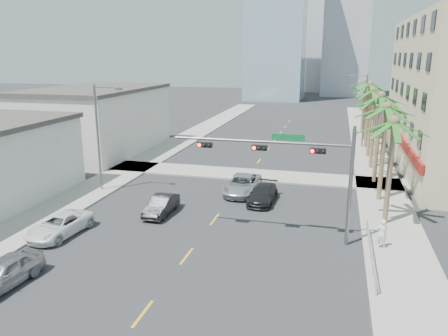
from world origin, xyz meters
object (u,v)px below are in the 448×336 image
(traffic_signal_mast, at_px, (297,162))
(pedestrian, at_px, (382,233))
(car_lane_left, at_px, (161,205))
(car_lane_center, at_px, (242,185))
(car_parked_far, at_px, (60,225))
(car_lane_right, at_px, (263,194))
(car_parked_near, at_px, (4,272))

(traffic_signal_mast, height_order, pedestrian, traffic_signal_mast)
(car_lane_left, height_order, car_lane_center, car_lane_center)
(traffic_signal_mast, distance_m, car_parked_far, 15.70)
(traffic_signal_mast, xyz_separation_m, car_lane_right, (-3.10, 6.58, -4.40))
(traffic_signal_mast, relative_size, car_parked_near, 2.51)
(pedestrian, bearing_deg, car_lane_left, -24.37)
(traffic_signal_mast, relative_size, car_lane_right, 2.43)
(car_parked_far, bearing_deg, traffic_signal_mast, 17.77)
(car_lane_left, bearing_deg, car_lane_right, 33.38)
(car_parked_far, bearing_deg, pedestrian, 14.26)
(car_lane_right, bearing_deg, pedestrian, -36.87)
(car_parked_far, relative_size, pedestrian, 2.72)
(car_parked_near, height_order, car_lane_right, car_parked_near)
(pedestrian, bearing_deg, car_lane_center, -55.45)
(car_parked_far, distance_m, car_lane_right, 15.15)
(car_lane_center, height_order, pedestrian, pedestrian)
(car_parked_near, xyz_separation_m, car_lane_right, (10.48, 16.01, -0.09))
(car_lane_left, xyz_separation_m, car_lane_right, (6.76, 4.44, -0.01))
(traffic_signal_mast, height_order, car_lane_center, traffic_signal_mast)
(traffic_signal_mast, height_order, car_lane_left, traffic_signal_mast)
(car_lane_left, xyz_separation_m, car_lane_center, (4.71, 6.32, 0.08))
(car_parked_far, xyz_separation_m, car_lane_right, (11.65, 9.68, -0.01))
(car_parked_far, height_order, car_lane_left, car_lane_left)
(car_parked_near, distance_m, car_lane_center, 19.78)
(traffic_signal_mast, relative_size, car_parked_far, 2.29)
(traffic_signal_mast, bearing_deg, car_lane_center, 121.33)
(traffic_signal_mast, height_order, car_parked_far, traffic_signal_mast)
(car_lane_left, xyz_separation_m, pedestrian, (15.08, -2.30, 0.36))
(traffic_signal_mast, distance_m, car_lane_center, 10.80)
(car_parked_near, height_order, car_lane_center, car_lane_center)
(traffic_signal_mast, distance_m, car_lane_left, 11.00)
(pedestrian, bearing_deg, traffic_signal_mast, -17.50)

